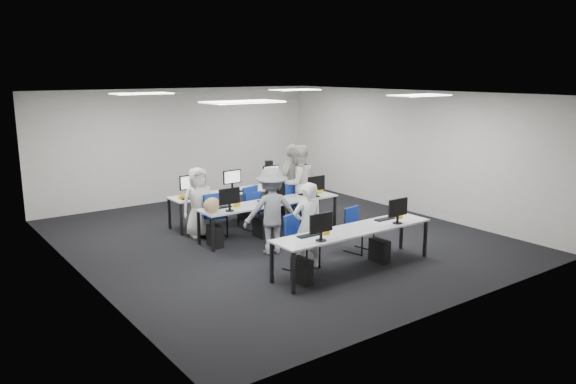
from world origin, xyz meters
TOP-DOWN VIEW (x-y plane):
  - room at (0.00, 0.00)m, footprint 9.00×9.02m
  - ceiling_panels at (0.00, 0.00)m, footprint 5.20×4.60m
  - desk_front at (0.00, -2.40)m, footprint 3.20×0.70m
  - desk_mid at (0.00, 0.20)m, footprint 3.20×0.70m
  - desk_back at (0.00, 1.60)m, footprint 3.20×0.70m
  - equipment_front at (-0.19, -2.42)m, footprint 2.51×0.41m
  - equipment_mid at (-0.19, 0.18)m, footprint 2.91×0.41m
  - equipment_back at (0.19, 1.62)m, footprint 2.91×0.41m
  - chair_0 at (-0.75, -1.85)m, footprint 0.63×0.65m
  - chair_1 at (0.76, -1.72)m, footprint 0.50×0.53m
  - chair_2 at (-1.00, 0.85)m, footprint 0.44×0.48m
  - chair_3 at (0.00, 0.73)m, footprint 0.57×0.61m
  - chair_4 at (0.97, 0.84)m, footprint 0.55×0.57m
  - chair_5 at (-1.08, 0.93)m, footprint 0.47×0.51m
  - chair_6 at (-0.03, 1.00)m, footprint 0.46×0.49m
  - chair_7 at (0.93, 0.93)m, footprint 0.51×0.55m
  - handbag at (-1.45, 0.11)m, footprint 0.40×0.29m
  - student_0 at (-0.64, -1.90)m, footprint 0.63×0.48m
  - student_1 at (1.16, 0.73)m, footprint 0.94×0.77m
  - student_2 at (-1.28, 1.00)m, footprint 0.77×0.54m
  - student_3 at (1.10, 0.94)m, footprint 1.14×0.84m
  - photographer at (-0.66, -0.81)m, footprint 1.22×0.95m
  - dslr_camera at (-0.60, -0.64)m, footprint 0.19×0.22m

SIDE VIEW (x-z plane):
  - chair_6 at x=-0.03m, z-range -0.15..0.68m
  - chair_4 at x=0.97m, z-range -0.16..0.70m
  - chair_1 at x=0.76m, z-range -0.16..0.70m
  - chair_2 at x=-1.00m, z-range -0.16..0.71m
  - chair_7 at x=0.93m, z-range -0.17..0.77m
  - chair_3 at x=0.00m, z-range -0.17..0.77m
  - chair_5 at x=-1.08m, z-range -0.17..0.77m
  - chair_0 at x=-0.75m, z-range -0.18..0.80m
  - equipment_mid at x=-0.19m, z-range -0.24..0.95m
  - equipment_back at x=0.19m, z-range -0.24..0.95m
  - equipment_front at x=-0.19m, z-range -0.24..0.95m
  - desk_front at x=0.00m, z-range 0.32..1.05m
  - desk_mid at x=0.00m, z-range 0.32..1.05m
  - desk_back at x=0.00m, z-range 0.32..1.05m
  - student_2 at x=-1.28m, z-range 0.00..1.49m
  - student_0 at x=-0.64m, z-range 0.00..1.56m
  - photographer at x=-0.66m, z-range 0.00..1.67m
  - handbag at x=-1.45m, z-range 0.73..1.03m
  - student_3 at x=1.10m, z-range 0.00..1.80m
  - student_1 at x=1.16m, z-range 0.00..1.80m
  - room at x=0.00m, z-range 0.00..3.00m
  - dslr_camera at x=-0.60m, z-range 1.68..1.78m
  - ceiling_panels at x=0.00m, z-range 2.98..2.99m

